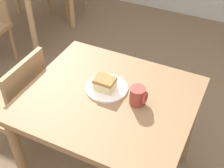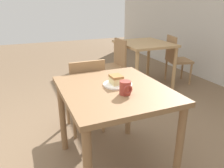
% 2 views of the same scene
% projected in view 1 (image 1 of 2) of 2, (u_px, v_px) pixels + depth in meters
% --- Properties ---
extents(dining_table_near, '(0.95, 0.83, 0.77)m').
position_uv_depth(dining_table_near, '(109.00, 112.00, 1.82)').
color(dining_table_near, olive).
rests_on(dining_table_near, ground_plane).
extents(chair_near_window, '(0.39, 0.39, 0.87)m').
position_uv_depth(chair_near_window, '(19.00, 106.00, 2.12)').
color(chair_near_window, '#9E754C').
rests_on(chair_near_window, ground_plane).
extents(plate, '(0.24, 0.24, 0.01)m').
position_uv_depth(plate, '(107.00, 88.00, 1.79)').
color(plate, white).
rests_on(plate, dining_table_near).
extents(cake_slice, '(0.12, 0.09, 0.07)m').
position_uv_depth(cake_slice, '(105.00, 84.00, 1.75)').
color(cake_slice, beige).
rests_on(cake_slice, plate).
extents(coffee_mug, '(0.09, 0.09, 0.10)m').
position_uv_depth(coffee_mug, '(138.00, 96.00, 1.67)').
color(coffee_mug, '#9E382D').
rests_on(coffee_mug, dining_table_near).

